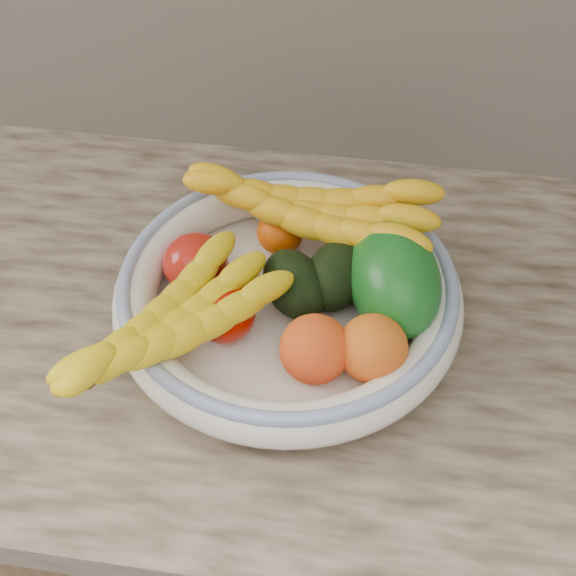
# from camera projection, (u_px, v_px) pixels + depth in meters

# --- Properties ---
(kitchen_counter) EXTENTS (2.44, 0.66, 1.40)m
(kitchen_counter) POSITION_uv_depth(u_px,v_px,m) (290.00, 489.00, 1.27)
(kitchen_counter) COLOR brown
(kitchen_counter) RESTS_ON ground
(fruit_bowl) EXTENTS (0.39, 0.39, 0.08)m
(fruit_bowl) POSITION_uv_depth(u_px,v_px,m) (288.00, 295.00, 0.89)
(fruit_bowl) COLOR white
(fruit_bowl) RESTS_ON kitchen_counter
(clementine_back_left) EXTENTS (0.06, 0.06, 0.05)m
(clementine_back_left) POSITION_uv_depth(u_px,v_px,m) (280.00, 232.00, 0.96)
(clementine_back_left) COLOR #E15504
(clementine_back_left) RESTS_ON fruit_bowl
(clementine_back_right) EXTENTS (0.05, 0.05, 0.04)m
(clementine_back_right) POSITION_uv_depth(u_px,v_px,m) (340.00, 230.00, 0.96)
(clementine_back_right) COLOR #DC5504
(clementine_back_right) RESTS_ON fruit_bowl
(tomato_left) EXTENTS (0.08, 0.08, 0.07)m
(tomato_left) POSITION_uv_depth(u_px,v_px,m) (196.00, 263.00, 0.91)
(tomato_left) COLOR #AC1A11
(tomato_left) RESTS_ON fruit_bowl
(tomato_near_left) EXTENTS (0.07, 0.07, 0.06)m
(tomato_near_left) POSITION_uv_depth(u_px,v_px,m) (224.00, 313.00, 0.86)
(tomato_near_left) COLOR #A20C00
(tomato_near_left) RESTS_ON fruit_bowl
(avocado_center) EXTENTS (0.11, 0.12, 0.07)m
(avocado_center) POSITION_uv_depth(u_px,v_px,m) (295.00, 284.00, 0.88)
(avocado_center) COLOR black
(avocado_center) RESTS_ON fruit_bowl
(avocado_right) EXTENTS (0.10, 0.12, 0.07)m
(avocado_right) POSITION_uv_depth(u_px,v_px,m) (337.00, 275.00, 0.89)
(avocado_right) COLOR black
(avocado_right) RESTS_ON fruit_bowl
(green_mango) EXTENTS (0.17, 0.18, 0.13)m
(green_mango) POSITION_uv_depth(u_px,v_px,m) (394.00, 280.00, 0.87)
(green_mango) COLOR #105517
(green_mango) RESTS_ON fruit_bowl
(peach_front) EXTENTS (0.08, 0.08, 0.07)m
(peach_front) POSITION_uv_depth(u_px,v_px,m) (315.00, 349.00, 0.82)
(peach_front) COLOR orange
(peach_front) RESTS_ON fruit_bowl
(peach_right) EXTENTS (0.08, 0.08, 0.07)m
(peach_right) POSITION_uv_depth(u_px,v_px,m) (373.00, 348.00, 0.82)
(peach_right) COLOR orange
(peach_right) RESTS_ON fruit_bowl
(banana_bunch_back) EXTENTS (0.33, 0.15, 0.09)m
(banana_bunch_back) POSITION_uv_depth(u_px,v_px,m) (308.00, 215.00, 0.93)
(banana_bunch_back) COLOR yellow
(banana_bunch_back) RESTS_ON fruit_bowl
(banana_bunch_front) EXTENTS (0.26, 0.30, 0.08)m
(banana_bunch_front) POSITION_uv_depth(u_px,v_px,m) (170.00, 330.00, 0.82)
(banana_bunch_front) COLOR yellow
(banana_bunch_front) RESTS_ON fruit_bowl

